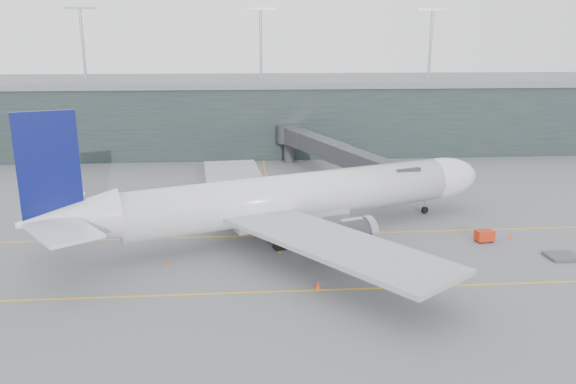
{
  "coord_description": "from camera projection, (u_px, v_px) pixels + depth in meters",
  "views": [
    {
      "loc": [
        1.3,
        -68.79,
        22.9
      ],
      "look_at": [
        6.41,
        -4.0,
        5.46
      ],
      "focal_mm": 35.0,
      "sensor_mm": 36.0,
      "label": 1
    }
  ],
  "objects": [
    {
      "name": "ground",
      "position": [
        236.0,
        226.0,
        72.07
      ],
      "size": [
        320.0,
        320.0,
        0.0
      ],
      "primitive_type": "plane",
      "color": "#57575C",
      "rests_on": "ground"
    },
    {
      "name": "taxiline_a",
      "position": [
        236.0,
        236.0,
        68.21
      ],
      "size": [
        160.0,
        0.25,
        0.02
      ],
      "primitive_type": "cube",
      "color": "#EEA516",
      "rests_on": "ground"
    },
    {
      "name": "taxiline_b",
      "position": [
        234.0,
        293.0,
        52.81
      ],
      "size": [
        160.0,
        0.25,
        0.02
      ],
      "primitive_type": "cube",
      "color": "#EEA516",
      "rests_on": "ground"
    },
    {
      "name": "taxiline_lead_main",
      "position": [
        268.0,
        186.0,
        91.7
      ],
      "size": [
        0.25,
        60.0,
        0.02
      ],
      "primitive_type": "cube",
      "color": "#EEA516",
      "rests_on": "ground"
    },
    {
      "name": "terminal",
      "position": [
        238.0,
        112.0,
        125.93
      ],
      "size": [
        240.0,
        36.0,
        29.0
      ],
      "color": "#1E2929",
      "rests_on": "ground"
    },
    {
      "name": "main_aircraft",
      "position": [
        292.0,
        198.0,
        67.72
      ],
      "size": [
        56.74,
        52.39,
        16.5
      ],
      "rotation": [
        0.0,
        0.0,
        0.36
      ],
      "color": "silver",
      "rests_on": "ground"
    },
    {
      "name": "jet_bridge",
      "position": [
        330.0,
        146.0,
        96.76
      ],
      "size": [
        17.75,
        46.36,
        7.26
      ],
      "rotation": [
        0.0,
        0.0,
        0.31
      ],
      "color": "#303136",
      "rests_on": "ground"
    },
    {
      "name": "gse_cart",
      "position": [
        484.0,
        235.0,
        66.18
      ],
      "size": [
        2.22,
        1.58,
        1.4
      ],
      "rotation": [
        0.0,
        0.0,
        0.14
      ],
      "color": "#B8270D",
      "rests_on": "ground"
    },
    {
      "name": "baggage_dolly",
      "position": [
        562.0,
        256.0,
        61.33
      ],
      "size": [
        3.46,
        2.81,
        0.34
      ],
      "primitive_type": "cube",
      "rotation": [
        0.0,
        0.0,
        0.04
      ],
      "color": "#3D3D43",
      "rests_on": "ground"
    },
    {
      "name": "uld_a",
      "position": [
        212.0,
        199.0,
        81.45
      ],
      "size": [
        1.93,
        1.63,
        1.6
      ],
      "rotation": [
        0.0,
        0.0,
        0.14
      ],
      "color": "#313236",
      "rests_on": "ground"
    },
    {
      "name": "uld_b",
      "position": [
        228.0,
        196.0,
        82.18
      ],
      "size": [
        2.55,
        2.19,
        2.05
      ],
      "rotation": [
        0.0,
        0.0,
        -0.19
      ],
      "color": "#313236",
      "rests_on": "ground"
    },
    {
      "name": "uld_c",
      "position": [
        245.0,
        197.0,
        81.92
      ],
      "size": [
        2.33,
        1.97,
        1.94
      ],
      "rotation": [
        0.0,
        0.0,
        0.13
      ],
      "color": "#313236",
      "rests_on": "ground"
    },
    {
      "name": "cone_nose",
      "position": [
        511.0,
        236.0,
        67.29
      ],
      "size": [
        0.38,
        0.38,
        0.61
      ],
      "primitive_type": "cone",
      "color": "#ED420D",
      "rests_on": "ground"
    },
    {
      "name": "cone_wing_stbd",
      "position": [
        318.0,
        285.0,
        53.65
      ],
      "size": [
        0.51,
        0.51,
        0.8
      ],
      "primitive_type": "cone",
      "color": "red",
      "rests_on": "ground"
    },
    {
      "name": "cone_wing_port",
      "position": [
        287.0,
        197.0,
        84.56
      ],
      "size": [
        0.39,
        0.39,
        0.62
      ],
      "primitive_type": "cone",
      "color": "#CD660B",
      "rests_on": "ground"
    },
    {
      "name": "cone_tail",
      "position": [
        166.0,
        261.0,
        59.71
      ],
      "size": [
        0.4,
        0.4,
        0.64
      ],
      "primitive_type": "cone",
      "color": "red",
      "rests_on": "ground"
    }
  ]
}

